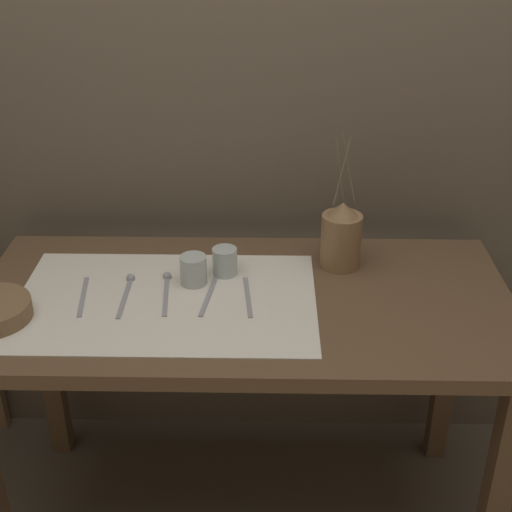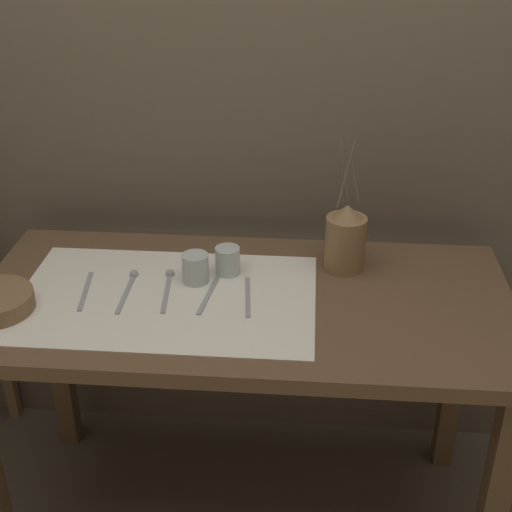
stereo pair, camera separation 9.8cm
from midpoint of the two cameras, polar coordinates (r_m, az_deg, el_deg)
name	(u,v)px [view 1 (the left image)]	position (r m, az deg, el deg)	size (l,w,h in m)	color
ground_plane	(245,512)	(2.36, -2.13, -19.83)	(12.00, 12.00, 0.00)	brown
stone_wall_back	(247,92)	(2.10, -2.08, 12.97)	(7.00, 0.06, 2.40)	brown
wooden_table	(243,331)	(1.90, -2.50, -6.04)	(1.40, 0.68, 0.79)	brown
linen_cloth	(166,300)	(1.85, -8.72, -3.54)	(0.77, 0.49, 0.00)	silver
pitcher_with_flowers	(341,237)	(1.96, 5.41, 1.54)	(0.11, 0.11, 0.38)	olive
glass_tumbler_near	(193,270)	(1.89, -6.51, -1.14)	(0.07, 0.07, 0.08)	#B7C1BC
glass_tumbler_far	(225,261)	(1.93, -3.97, -0.45)	(0.07, 0.07, 0.08)	#B7C1BC
knife_center	(83,296)	(1.90, -15.12, -3.17)	(0.04, 0.19, 0.00)	#939399
spoon_inner	(128,286)	(1.92, -11.63, -2.38)	(0.02, 0.21, 0.02)	#939399
spoon_outer	(167,284)	(1.91, -8.63, -2.25)	(0.04, 0.21, 0.02)	#939399
fork_inner	(208,296)	(1.85, -5.35, -3.24)	(0.04, 0.19, 0.00)	#939399
fork_outer	(248,297)	(1.84, -2.19, -3.32)	(0.03, 0.19, 0.00)	#939399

